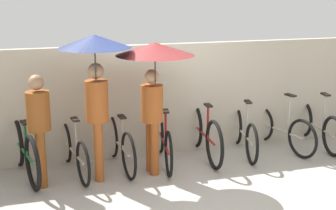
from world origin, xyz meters
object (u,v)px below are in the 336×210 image
at_px(parked_bicycle_4, 164,141).
at_px(parked_bicycle_8, 317,126).
at_px(parked_bicycle_7, 280,129).
at_px(parked_bicycle_6, 244,133).
at_px(pedestrian_leading, 39,122).
at_px(parked_bicycle_1, 24,151).
at_px(pedestrian_trailing, 154,69).
at_px(parked_bicycle_2, 73,150).
at_px(parked_bicycle_5, 204,134).
at_px(parked_bicycle_3, 119,144).
at_px(pedestrian_center, 96,68).

height_order(parked_bicycle_4, parked_bicycle_8, parked_bicycle_4).
relative_size(parked_bicycle_4, parked_bicycle_7, 1.03).
bearing_deg(parked_bicycle_6, parked_bicycle_8, -79.29).
bearing_deg(pedestrian_leading, parked_bicycle_1, -55.90).
bearing_deg(parked_bicycle_6, pedestrian_leading, 107.84).
bearing_deg(pedestrian_trailing, parked_bicycle_2, -25.94).
bearing_deg(parked_bicycle_5, parked_bicycle_3, 95.26).
xyz_separation_m(parked_bicycle_1, parked_bicycle_4, (2.10, -0.05, -0.03)).
relative_size(parked_bicycle_4, pedestrian_leading, 1.09).
bearing_deg(parked_bicycle_1, parked_bicycle_2, -105.87).
bearing_deg(parked_bicycle_2, pedestrian_leading, 115.24).
distance_m(parked_bicycle_3, pedestrian_center, 1.40).
bearing_deg(pedestrian_center, parked_bicycle_1, -16.56).
relative_size(parked_bicycle_5, parked_bicycle_8, 1.03).
xyz_separation_m(parked_bicycle_1, parked_bicycle_8, (4.90, 0.00, -0.04)).
relative_size(parked_bicycle_6, pedestrian_leading, 1.05).
distance_m(parked_bicycle_6, pedestrian_trailing, 2.13).
bearing_deg(parked_bicycle_2, parked_bicycle_5, -96.53).
height_order(parked_bicycle_1, pedestrian_trailing, pedestrian_trailing).
bearing_deg(parked_bicycle_4, pedestrian_leading, 108.58).
bearing_deg(pedestrian_center, parked_bicycle_7, -163.30).
bearing_deg(parked_bicycle_6, parked_bicycle_7, -77.24).
bearing_deg(parked_bicycle_2, parked_bicycle_7, -97.36).
height_order(parked_bicycle_3, parked_bicycle_8, parked_bicycle_3).
bearing_deg(parked_bicycle_6, pedestrian_trailing, 117.46).
xyz_separation_m(parked_bicycle_6, pedestrian_trailing, (-1.66, -0.48, 1.24)).
distance_m(parked_bicycle_6, parked_bicycle_7, 0.70).
bearing_deg(parked_bicycle_8, parked_bicycle_2, 96.95).
bearing_deg(parked_bicycle_7, parked_bicycle_5, 78.20).
bearing_deg(parked_bicycle_6, parked_bicycle_2, 102.52).
xyz_separation_m(parked_bicycle_3, parked_bicycle_5, (1.40, 0.04, 0.02)).
xyz_separation_m(parked_bicycle_4, parked_bicycle_8, (2.80, 0.05, -0.01)).
relative_size(parked_bicycle_3, parked_bicycle_4, 0.99).
xyz_separation_m(parked_bicycle_1, parked_bicycle_6, (3.50, 0.01, -0.05)).
bearing_deg(parked_bicycle_8, parked_bicycle_4, 97.34).
distance_m(parked_bicycle_2, parked_bicycle_3, 0.70).
height_order(parked_bicycle_6, parked_bicycle_8, parked_bicycle_8).
xyz_separation_m(parked_bicycle_3, parked_bicycle_6, (2.10, 0.03, -0.02)).
bearing_deg(pedestrian_leading, parked_bicycle_2, -144.34).
relative_size(parked_bicycle_1, parked_bicycle_6, 1.08).
height_order(parked_bicycle_5, pedestrian_leading, pedestrian_leading).
distance_m(parked_bicycle_5, pedestrian_trailing, 1.62).
height_order(parked_bicycle_3, parked_bicycle_4, parked_bicycle_4).
distance_m(parked_bicycle_6, pedestrian_center, 2.84).
distance_m(parked_bicycle_1, pedestrian_leading, 0.67).
height_order(parked_bicycle_7, pedestrian_trailing, pedestrian_trailing).
bearing_deg(parked_bicycle_7, parked_bicycle_2, 79.46).
xyz_separation_m(parked_bicycle_2, parked_bicycle_7, (3.50, 0.08, -0.00)).
bearing_deg(parked_bicycle_4, parked_bicycle_3, 95.93).
bearing_deg(pedestrian_center, parked_bicycle_2, -44.67).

